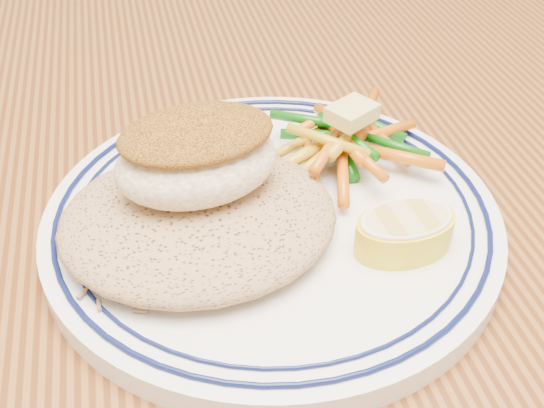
% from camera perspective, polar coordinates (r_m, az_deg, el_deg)
% --- Properties ---
extents(dining_table, '(1.50, 0.90, 0.75)m').
position_cam_1_polar(dining_table, '(0.49, -3.14, -9.18)').
color(dining_table, '#542B10').
rests_on(dining_table, ground).
extents(plate, '(0.26, 0.26, 0.02)m').
position_cam_1_polar(plate, '(0.39, 0.00, -1.19)').
color(plate, white).
rests_on(plate, dining_table).
extents(rice_pilaf, '(0.15, 0.13, 0.03)m').
position_cam_1_polar(rice_pilaf, '(0.37, -6.21, -0.79)').
color(rice_pilaf, '#9B764D').
rests_on(rice_pilaf, plate).
extents(fish_fillet, '(0.10, 0.07, 0.04)m').
position_cam_1_polar(fish_fillet, '(0.36, -6.32, 4.06)').
color(fish_fillet, '#F9ECCD').
rests_on(fish_fillet, rice_pilaf).
extents(vegetable_pile, '(0.11, 0.10, 0.03)m').
position_cam_1_polar(vegetable_pile, '(0.43, 6.02, 5.19)').
color(vegetable_pile, '#0C560A').
rests_on(vegetable_pile, plate).
extents(butter_pat, '(0.04, 0.03, 0.01)m').
position_cam_1_polar(butter_pat, '(0.42, 6.72, 7.57)').
color(butter_pat, '#DBCB6B').
rests_on(butter_pat, vegetable_pile).
extents(lemon_wedge, '(0.06, 0.05, 0.02)m').
position_cam_1_polar(lemon_wedge, '(0.37, 11.05, -2.20)').
color(lemon_wedge, yellow).
rests_on(lemon_wedge, plate).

